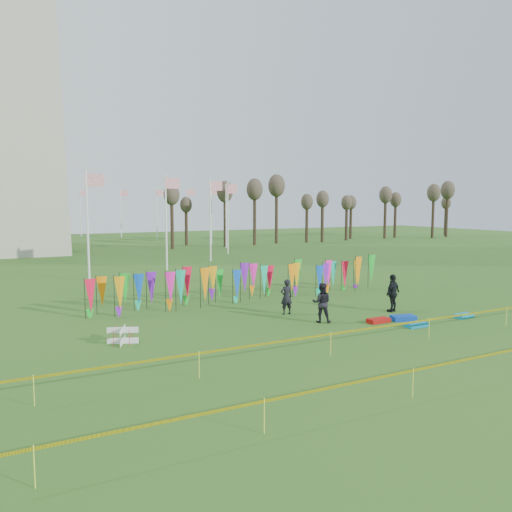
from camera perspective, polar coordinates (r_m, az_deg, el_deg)
name	(u,v)px	position (r m, az deg, el deg)	size (l,w,h in m)	color
ground	(335,336)	(21.74, 9.06, -9.02)	(160.00, 160.00, 0.00)	#275618
banner_row	(250,280)	(28.87, -0.69, -2.71)	(18.64, 0.64, 2.11)	black
caution_tape_near	(365,330)	(19.76, 12.35, -8.28)	(26.00, 0.02, 0.90)	#DAD304
caution_tape_far	(459,362)	(16.76, 22.16, -11.20)	(26.00, 0.02, 0.90)	#DAD304
tree_line	(334,200)	(75.41, 8.88, 6.37)	(53.92, 1.92, 7.84)	#3A2B1D
box_kite	(123,335)	(20.91, -14.98, -8.76)	(0.64, 0.64, 0.71)	red
person_left	(286,297)	(25.42, 3.50, -4.68)	(0.66, 0.48, 1.80)	black
person_mid	(322,303)	(23.88, 7.52, -5.31)	(0.91, 0.56, 1.88)	black
person_right	(393,293)	(26.90, 15.37, -4.10)	(1.16, 0.66, 1.97)	black
kite_bag_turquoise	(416,325)	(24.10, 17.82, -7.49)	(1.04, 0.52, 0.21)	#0B7AAB
kite_bag_blue	(403,318)	(25.23, 16.48, -6.80)	(1.15, 0.60, 0.24)	#0B3DB3
kite_bag_red	(379,320)	(24.48, 13.83, -7.16)	(1.12, 0.51, 0.20)	#B0100B
kite_bag_teal	(464,316)	(26.82, 22.65, -6.32)	(1.01, 0.48, 0.19)	#0C88AF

